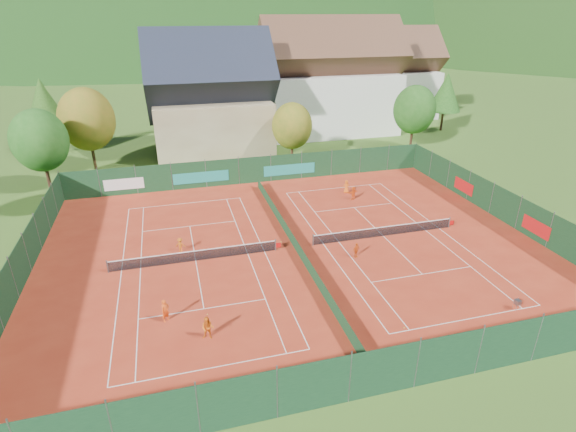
# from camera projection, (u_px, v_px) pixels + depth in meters

# --- Properties ---
(ground) EXTENTS (600.00, 600.00, 0.00)m
(ground) POSITION_uv_depth(u_px,v_px,m) (294.00, 248.00, 36.83)
(ground) COLOR #34591B
(ground) RESTS_ON ground
(clay_pad) EXTENTS (40.00, 32.00, 0.01)m
(clay_pad) POSITION_uv_depth(u_px,v_px,m) (294.00, 248.00, 36.82)
(clay_pad) COLOR #A82D18
(clay_pad) RESTS_ON ground
(court_markings_left) EXTENTS (11.03, 23.83, 0.00)m
(court_markings_left) POSITION_uv_depth(u_px,v_px,m) (196.00, 261.00, 34.90)
(court_markings_left) COLOR white
(court_markings_left) RESTS_ON ground
(court_markings_right) EXTENTS (11.03, 23.83, 0.00)m
(court_markings_right) POSITION_uv_depth(u_px,v_px,m) (383.00, 236.00, 38.74)
(court_markings_right) COLOR white
(court_markings_right) RESTS_ON ground
(tennis_net_left) EXTENTS (13.30, 0.10, 1.02)m
(tennis_net_left) POSITION_uv_depth(u_px,v_px,m) (197.00, 255.00, 34.73)
(tennis_net_left) COLOR #59595B
(tennis_net_left) RESTS_ON ground
(tennis_net_right) EXTENTS (13.30, 0.10, 1.02)m
(tennis_net_right) POSITION_uv_depth(u_px,v_px,m) (385.00, 231.00, 38.57)
(tennis_net_right) COLOR #59595B
(tennis_net_right) RESTS_ON ground
(court_divider) EXTENTS (0.03, 28.80, 1.00)m
(court_divider) POSITION_uv_depth(u_px,v_px,m) (294.00, 243.00, 36.62)
(court_divider) COLOR #14381E
(court_divider) RESTS_ON ground
(fence_north) EXTENTS (40.00, 0.10, 3.00)m
(fence_north) POSITION_uv_depth(u_px,v_px,m) (251.00, 170.00, 50.12)
(fence_north) COLOR #14371C
(fence_north) RESTS_ON ground
(fence_south) EXTENTS (40.00, 0.04, 3.00)m
(fence_south) POSITION_uv_depth(u_px,v_px,m) (384.00, 371.00, 22.17)
(fence_south) COLOR #12331D
(fence_south) RESTS_ON ground
(fence_west) EXTENTS (0.04, 32.00, 3.00)m
(fence_west) POSITION_uv_depth(u_px,v_px,m) (20.00, 265.00, 31.40)
(fence_west) COLOR #12321B
(fence_west) RESTS_ON ground
(fence_east) EXTENTS (0.09, 32.00, 3.00)m
(fence_east) POSITION_uv_depth(u_px,v_px,m) (504.00, 206.00, 41.06)
(fence_east) COLOR #123219
(fence_east) RESTS_ON ground
(chalet) EXTENTS (16.20, 12.00, 16.00)m
(chalet) POSITION_uv_depth(u_px,v_px,m) (211.00, 102.00, 59.64)
(chalet) COLOR #C0AF87
(chalet) RESTS_ON ground
(hotel_block_a) EXTENTS (21.60, 11.00, 17.25)m
(hotel_block_a) POSITION_uv_depth(u_px,v_px,m) (330.00, 84.00, 69.15)
(hotel_block_a) COLOR silver
(hotel_block_a) RESTS_ON ground
(hotel_block_b) EXTENTS (17.28, 10.00, 15.50)m
(hotel_block_b) POSITION_uv_depth(u_px,v_px,m) (388.00, 79.00, 79.84)
(hotel_block_b) COLOR silver
(hotel_block_b) RESTS_ON ground
(tree_west_front) EXTENTS (5.72, 5.72, 8.69)m
(tree_west_front) POSITION_uv_depth(u_px,v_px,m) (39.00, 140.00, 46.82)
(tree_west_front) COLOR #422517
(tree_west_front) RESTS_ON ground
(tree_west_mid) EXTENTS (6.44, 6.44, 9.78)m
(tree_west_mid) POSITION_uv_depth(u_px,v_px,m) (87.00, 120.00, 52.76)
(tree_west_mid) COLOR #4C311B
(tree_west_mid) RESTS_ON ground
(tree_west_back) EXTENTS (5.60, 5.60, 10.00)m
(tree_west_back) POSITION_uv_depth(u_px,v_px,m) (44.00, 104.00, 58.06)
(tree_west_back) COLOR #4E371C
(tree_west_back) RESTS_ON ground
(tree_center) EXTENTS (5.01, 5.01, 7.60)m
(tree_center) POSITION_uv_depth(u_px,v_px,m) (292.00, 126.00, 55.59)
(tree_center) COLOR #4E321B
(tree_center) RESTS_ON ground
(tree_east_front) EXTENTS (5.72, 5.72, 8.69)m
(tree_east_front) POSITION_uv_depth(u_px,v_px,m) (415.00, 110.00, 61.38)
(tree_east_front) COLOR #412517
(tree_east_front) RESTS_ON ground
(tree_east_mid) EXTENTS (5.04, 5.04, 9.00)m
(tree_east_mid) POSITION_uv_depth(u_px,v_px,m) (446.00, 92.00, 70.52)
(tree_east_mid) COLOR #402516
(tree_east_mid) RESTS_ON ground
(tree_east_back) EXTENTS (7.15, 7.15, 10.86)m
(tree_east_back) POSITION_uv_depth(u_px,v_px,m) (377.00, 82.00, 75.32)
(tree_east_back) COLOR #4D331B
(tree_east_back) RESTS_ON ground
(mountain_backdrop) EXTENTS (820.00, 530.00, 242.00)m
(mountain_backdrop) POSITION_uv_depth(u_px,v_px,m) (231.00, 117.00, 264.88)
(mountain_backdrop) COLOR black
(mountain_backdrop) RESTS_ON ground
(ball_hopper) EXTENTS (0.34, 0.34, 0.80)m
(ball_hopper) POSITION_uv_depth(u_px,v_px,m) (518.00, 302.00, 29.05)
(ball_hopper) COLOR slate
(ball_hopper) RESTS_ON ground
(loose_ball_0) EXTENTS (0.07, 0.07, 0.07)m
(loose_ball_0) POSITION_uv_depth(u_px,v_px,m) (207.00, 314.00, 28.72)
(loose_ball_0) COLOR #CCD833
(loose_ball_0) RESTS_ON ground
(loose_ball_1) EXTENTS (0.07, 0.07, 0.07)m
(loose_ball_1) POSITION_uv_depth(u_px,v_px,m) (404.00, 328.00, 27.51)
(loose_ball_1) COLOR #CCD833
(loose_ball_1) RESTS_ON ground
(loose_ball_2) EXTENTS (0.07, 0.07, 0.07)m
(loose_ball_2) POSITION_uv_depth(u_px,v_px,m) (281.00, 242.00, 37.74)
(loose_ball_2) COLOR #CCD833
(loose_ball_2) RESTS_ON ground
(loose_ball_3) EXTENTS (0.07, 0.07, 0.07)m
(loose_ball_3) POSITION_uv_depth(u_px,v_px,m) (231.00, 222.00, 41.24)
(loose_ball_3) COLOR #CCD833
(loose_ball_3) RESTS_ON ground
(player_left_near) EXTENTS (0.67, 0.64, 1.54)m
(player_left_near) POSITION_uv_depth(u_px,v_px,m) (165.00, 311.00, 27.86)
(player_left_near) COLOR #F55515
(player_left_near) RESTS_ON ground
(player_left_mid) EXTENTS (0.87, 0.77, 1.51)m
(player_left_mid) POSITION_uv_depth(u_px,v_px,m) (208.00, 328.00, 26.36)
(player_left_mid) COLOR orange
(player_left_mid) RESTS_ON ground
(player_left_far) EXTENTS (0.89, 0.67, 1.22)m
(player_left_far) POSITION_uv_depth(u_px,v_px,m) (180.00, 245.00, 36.02)
(player_left_far) COLOR #D66113
(player_left_far) RESTS_ON ground
(player_right_near) EXTENTS (0.79, 0.58, 1.25)m
(player_right_near) POSITION_uv_depth(u_px,v_px,m) (356.00, 250.00, 35.22)
(player_right_near) COLOR #D04B12
(player_right_near) RESTS_ON ground
(player_right_far_a) EXTENTS (0.77, 0.58, 1.43)m
(player_right_far_a) POSITION_uv_depth(u_px,v_px,m) (346.00, 187.00, 47.65)
(player_right_far_a) COLOR orange
(player_right_far_a) RESTS_ON ground
(player_right_far_b) EXTENTS (1.37, 0.83, 1.41)m
(player_right_far_b) POSITION_uv_depth(u_px,v_px,m) (353.00, 193.00, 46.02)
(player_right_far_b) COLOR #FA5B16
(player_right_far_b) RESTS_ON ground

